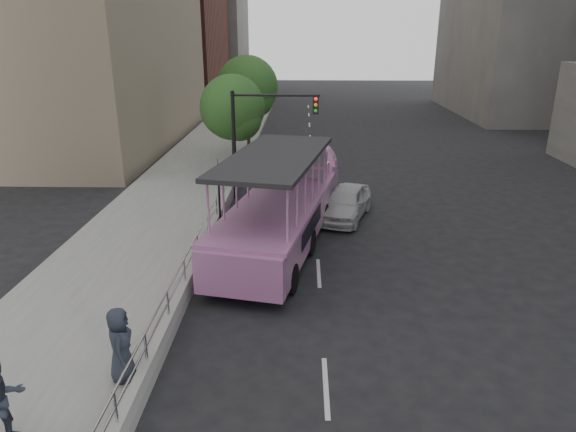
{
  "coord_description": "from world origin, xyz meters",
  "views": [
    {
      "loc": [
        0.41,
        -11.88,
        7.74
      ],
      "look_at": [
        -0.03,
        3.18,
        2.35
      ],
      "focal_mm": 32.0,
      "sensor_mm": 36.0,
      "label": 1
    }
  ],
  "objects_px": {
    "parking_sign": "(219,189)",
    "street_tree_near": "(234,110)",
    "street_tree_far": "(249,89)",
    "traffic_signal": "(258,127)",
    "pedestrian_mid": "(2,403)",
    "pedestrian_far": "(120,345)",
    "duck_boat": "(285,206)",
    "car": "(345,202)"
  },
  "relations": [
    {
      "from": "duck_boat",
      "to": "parking_sign",
      "type": "bearing_deg",
      "value": 168.71
    },
    {
      "from": "street_tree_near",
      "to": "street_tree_far",
      "type": "relative_size",
      "value": 0.89
    },
    {
      "from": "street_tree_near",
      "to": "street_tree_far",
      "type": "height_order",
      "value": "street_tree_far"
    },
    {
      "from": "street_tree_near",
      "to": "pedestrian_mid",
      "type": "bearing_deg",
      "value": -95.31
    },
    {
      "from": "duck_boat",
      "to": "traffic_signal",
      "type": "xyz_separation_m",
      "value": [
        -1.46,
        5.44,
        2.11
      ]
    },
    {
      "from": "pedestrian_mid",
      "to": "pedestrian_far",
      "type": "distance_m",
      "value": 2.52
    },
    {
      "from": "parking_sign",
      "to": "duck_boat",
      "type": "bearing_deg",
      "value": -11.29
    },
    {
      "from": "car",
      "to": "pedestrian_far",
      "type": "bearing_deg",
      "value": -98.42
    },
    {
      "from": "street_tree_far",
      "to": "traffic_signal",
      "type": "bearing_deg",
      "value": -81.57
    },
    {
      "from": "pedestrian_mid",
      "to": "street_tree_far",
      "type": "bearing_deg",
      "value": 28.66
    },
    {
      "from": "pedestrian_far",
      "to": "street_tree_near",
      "type": "distance_m",
      "value": 18.32
    },
    {
      "from": "parking_sign",
      "to": "traffic_signal",
      "type": "height_order",
      "value": "traffic_signal"
    },
    {
      "from": "traffic_signal",
      "to": "street_tree_near",
      "type": "relative_size",
      "value": 0.91
    },
    {
      "from": "pedestrian_far",
      "to": "pedestrian_mid",
      "type": "bearing_deg",
      "value": 129.53
    },
    {
      "from": "duck_boat",
      "to": "traffic_signal",
      "type": "bearing_deg",
      "value": 105.0
    },
    {
      "from": "car",
      "to": "street_tree_far",
      "type": "bearing_deg",
      "value": 131.89
    },
    {
      "from": "car",
      "to": "parking_sign",
      "type": "relative_size",
      "value": 1.39
    },
    {
      "from": "pedestrian_mid",
      "to": "parking_sign",
      "type": "distance_m",
      "value": 12.0
    },
    {
      "from": "street_tree_near",
      "to": "street_tree_far",
      "type": "xyz_separation_m",
      "value": [
        0.2,
        6.0,
        0.49
      ]
    },
    {
      "from": "duck_boat",
      "to": "pedestrian_mid",
      "type": "distance_m",
      "value": 12.27
    },
    {
      "from": "parking_sign",
      "to": "street_tree_near",
      "type": "height_order",
      "value": "street_tree_near"
    },
    {
      "from": "pedestrian_far",
      "to": "parking_sign",
      "type": "xyz_separation_m",
      "value": [
        0.71,
        9.79,
        0.7
      ]
    },
    {
      "from": "car",
      "to": "pedestrian_far",
      "type": "distance_m",
      "value": 13.19
    },
    {
      "from": "duck_boat",
      "to": "street_tree_near",
      "type": "distance_m",
      "value": 9.69
    },
    {
      "from": "pedestrian_far",
      "to": "street_tree_near",
      "type": "relative_size",
      "value": 0.31
    },
    {
      "from": "street_tree_near",
      "to": "pedestrian_far",
      "type": "bearing_deg",
      "value": -90.98
    },
    {
      "from": "car",
      "to": "parking_sign",
      "type": "distance_m",
      "value": 5.7
    },
    {
      "from": "duck_boat",
      "to": "pedestrian_far",
      "type": "height_order",
      "value": "duck_boat"
    },
    {
      "from": "street_tree_far",
      "to": "pedestrian_mid",
      "type": "bearing_deg",
      "value": -94.53
    },
    {
      "from": "traffic_signal",
      "to": "street_tree_near",
      "type": "distance_m",
      "value": 3.8
    },
    {
      "from": "pedestrian_far",
      "to": "traffic_signal",
      "type": "bearing_deg",
      "value": -19.71
    },
    {
      "from": "pedestrian_mid",
      "to": "street_tree_near",
      "type": "height_order",
      "value": "street_tree_near"
    },
    {
      "from": "pedestrian_far",
      "to": "street_tree_far",
      "type": "bearing_deg",
      "value": -13.53
    },
    {
      "from": "street_tree_far",
      "to": "car",
      "type": "bearing_deg",
      "value": -66.36
    },
    {
      "from": "duck_boat",
      "to": "car",
      "type": "distance_m",
      "value": 3.65
    },
    {
      "from": "pedestrian_far",
      "to": "street_tree_near",
      "type": "bearing_deg",
      "value": -13.3
    },
    {
      "from": "pedestrian_far",
      "to": "parking_sign",
      "type": "height_order",
      "value": "parking_sign"
    },
    {
      "from": "pedestrian_mid",
      "to": "parking_sign",
      "type": "xyz_separation_m",
      "value": [
        2.26,
        11.77,
        0.67
      ]
    },
    {
      "from": "pedestrian_mid",
      "to": "traffic_signal",
      "type": "height_order",
      "value": "traffic_signal"
    },
    {
      "from": "traffic_signal",
      "to": "pedestrian_far",
      "type": "bearing_deg",
      "value": -97.39
    },
    {
      "from": "pedestrian_mid",
      "to": "street_tree_far",
      "type": "relative_size",
      "value": 0.28
    },
    {
      "from": "car",
      "to": "street_tree_far",
      "type": "relative_size",
      "value": 0.66
    }
  ]
}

